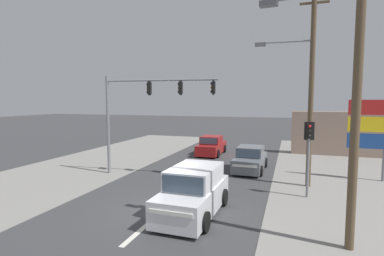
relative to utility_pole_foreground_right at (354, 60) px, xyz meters
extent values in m
plane|color=#3A3A3D|center=(-6.57, 1.11, -5.71)|extent=(140.00, 140.00, 0.00)
cube|color=silver|center=(-6.57, -0.89, -5.70)|extent=(0.20, 2.40, 0.01)
cube|color=silver|center=(-6.57, 4.11, -5.70)|extent=(0.20, 2.40, 0.01)
cube|color=silver|center=(-6.57, 9.11, -5.70)|extent=(0.20, 2.40, 0.01)
cube|color=gray|center=(-15.07, 5.11, -5.69)|extent=(8.00, 40.00, 0.02)
cylinder|color=brown|center=(0.12, -0.01, -0.37)|extent=(0.26, 0.26, 10.67)
cube|color=#595B60|center=(-2.46, 0.28, 1.91)|extent=(0.59, 0.34, 0.18)
cylinder|color=brown|center=(-0.72, 6.75, -0.46)|extent=(0.26, 0.26, 10.49)
cube|color=brown|center=(-0.72, 6.75, 3.69)|extent=(1.40, 0.12, 0.10)
cylinder|color=slate|center=(-2.02, 6.71, 1.85)|extent=(2.60, 0.16, 0.09)
cube|color=#595B60|center=(-3.32, 6.68, 1.78)|extent=(0.57, 0.30, 0.18)
cylinder|color=slate|center=(-12.35, 5.96, -2.71)|extent=(0.18, 0.18, 6.00)
cylinder|color=slate|center=(-8.96, 6.29, -0.01)|extent=(6.78, 0.78, 0.11)
cube|color=black|center=(-9.64, 6.23, -0.46)|extent=(0.22, 0.28, 0.68)
cube|color=black|center=(-9.64, 6.23, -0.46)|extent=(0.08, 0.44, 0.84)
sphere|color=black|center=(-9.76, 6.21, -0.24)|extent=(0.13, 0.13, 0.13)
sphere|color=orange|center=(-9.76, 6.21, -0.46)|extent=(0.13, 0.13, 0.13)
sphere|color=black|center=(-9.76, 6.21, -0.68)|extent=(0.13, 0.13, 0.13)
cube|color=black|center=(-7.75, 6.41, -0.46)|extent=(0.22, 0.28, 0.68)
cube|color=black|center=(-7.75, 6.41, -0.46)|extent=(0.08, 0.44, 0.84)
sphere|color=black|center=(-7.86, 6.40, -0.24)|extent=(0.13, 0.13, 0.13)
sphere|color=orange|center=(-7.86, 6.40, -0.46)|extent=(0.13, 0.13, 0.13)
sphere|color=black|center=(-7.86, 6.40, -0.68)|extent=(0.13, 0.13, 0.13)
cube|color=black|center=(-5.85, 6.60, -0.46)|extent=(0.22, 0.28, 0.68)
cube|color=black|center=(-5.85, 6.60, -0.46)|extent=(0.08, 0.44, 0.84)
sphere|color=black|center=(-5.97, 6.59, -0.24)|extent=(0.13, 0.13, 0.13)
sphere|color=orange|center=(-5.97, 6.59, -0.46)|extent=(0.13, 0.13, 0.13)
sphere|color=black|center=(-5.97, 6.59, -0.68)|extent=(0.13, 0.13, 0.13)
cylinder|color=slate|center=(-0.86, 4.80, -4.31)|extent=(0.12, 0.12, 2.80)
cube|color=black|center=(-0.86, 4.80, -2.57)|extent=(0.27, 0.22, 0.68)
cube|color=black|center=(-0.86, 4.80, -2.57)|extent=(0.44, 0.07, 0.84)
sphere|color=red|center=(-0.85, 4.68, -2.35)|extent=(0.13, 0.13, 0.13)
sphere|color=black|center=(-0.85, 4.68, -2.57)|extent=(0.13, 0.13, 0.13)
sphere|color=black|center=(-0.85, 4.68, -2.79)|extent=(0.13, 0.13, 0.13)
cylinder|color=slate|center=(1.63, 9.12, -3.41)|extent=(0.16, 0.16, 4.60)
cube|color=red|center=(2.48, 9.12, -1.56)|extent=(2.10, 0.14, 0.84)
cube|color=yellow|center=(2.48, 9.12, -2.51)|extent=(2.10, 0.14, 0.84)
cube|color=#1E4793|center=(2.48, 9.12, -3.46)|extent=(2.10, 0.14, 0.84)
cube|color=gray|center=(4.43, 17.11, -3.91)|extent=(12.00, 1.00, 3.60)
cube|color=slate|center=(-4.10, 9.51, -5.17)|extent=(1.82, 4.25, 0.80)
cube|color=slate|center=(-4.10, 9.56, -4.46)|extent=(1.61, 1.94, 0.62)
cube|color=#384756|center=(-4.13, 8.59, -4.46)|extent=(1.44, 0.10, 0.53)
cube|color=#384756|center=(-4.07, 10.53, -4.46)|extent=(1.41, 0.10, 0.50)
cube|color=white|center=(-4.16, 7.39, -4.99)|extent=(1.45, 0.08, 0.14)
cylinder|color=black|center=(-3.29, 8.19, -5.39)|extent=(0.21, 0.65, 0.64)
cylinder|color=black|center=(-4.99, 8.24, -5.39)|extent=(0.21, 0.65, 0.64)
cylinder|color=black|center=(-3.21, 10.79, -5.39)|extent=(0.21, 0.65, 0.64)
cylinder|color=black|center=(-4.91, 10.84, -5.39)|extent=(0.21, 0.65, 0.64)
cube|color=silver|center=(-5.28, 1.19, -5.07)|extent=(1.93, 4.54, 1.00)
cube|color=silver|center=(-5.28, 1.39, -4.19)|extent=(1.77, 2.73, 0.76)
cube|color=#384756|center=(-5.31, 0.02, -4.19)|extent=(1.58, 0.09, 0.65)
cube|color=#384756|center=(-5.25, 2.76, -4.19)|extent=(1.55, 0.09, 0.61)
cube|color=white|center=(-5.33, -1.08, -4.85)|extent=(1.56, 0.07, 0.14)
cylinder|color=black|center=(-4.39, -0.22, -5.35)|extent=(0.23, 0.72, 0.72)
cylinder|color=black|center=(-6.23, -0.18, -5.35)|extent=(0.23, 0.72, 0.72)
cylinder|color=black|center=(-4.33, 2.57, -5.35)|extent=(0.23, 0.72, 0.72)
cylinder|color=black|center=(-6.17, 2.60, -5.35)|extent=(0.23, 0.72, 0.72)
cube|color=maroon|center=(-7.92, 14.28, -5.17)|extent=(1.74, 4.21, 0.80)
cube|color=maroon|center=(-7.92, 14.23, -4.46)|extent=(1.58, 1.91, 0.62)
cube|color=#384756|center=(-7.93, 15.20, -4.46)|extent=(1.44, 0.07, 0.53)
cube|color=#384756|center=(-7.92, 13.26, -4.46)|extent=(1.40, 0.07, 0.50)
cube|color=white|center=(-7.94, 16.40, -4.99)|extent=(1.45, 0.05, 0.14)
cylinder|color=black|center=(-8.79, 15.57, -5.39)|extent=(0.20, 0.64, 0.64)
cylinder|color=black|center=(-7.09, 15.59, -5.39)|extent=(0.20, 0.64, 0.64)
cylinder|color=black|center=(-8.76, 12.97, -5.39)|extent=(0.20, 0.64, 0.64)
cylinder|color=black|center=(-7.06, 12.98, -5.39)|extent=(0.20, 0.64, 0.64)
camera|label=1|loc=(-1.69, -9.83, -1.16)|focal=28.00mm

